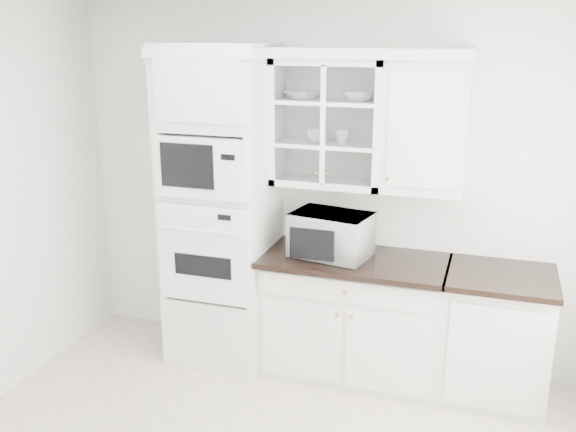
% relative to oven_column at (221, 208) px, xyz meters
% --- Properties ---
extents(room_shell, '(4.00, 3.50, 2.70)m').
position_rel_oven_column_xyz_m(room_shell, '(0.75, -0.99, 0.58)').
color(room_shell, white).
rests_on(room_shell, ground).
extents(oven_column, '(0.76, 0.68, 2.40)m').
position_rel_oven_column_xyz_m(oven_column, '(0.00, 0.00, 0.00)').
color(oven_column, silver).
rests_on(oven_column, ground).
extents(base_cabinet_run, '(1.32, 0.67, 0.92)m').
position_rel_oven_column_xyz_m(base_cabinet_run, '(1.03, 0.03, -0.74)').
color(base_cabinet_run, silver).
rests_on(base_cabinet_run, ground).
extents(extra_base_cabinet, '(0.72, 0.67, 0.92)m').
position_rel_oven_column_xyz_m(extra_base_cabinet, '(2.03, 0.03, -0.74)').
color(extra_base_cabinet, silver).
rests_on(extra_base_cabinet, ground).
extents(upper_cabinet_glass, '(0.80, 0.33, 0.90)m').
position_rel_oven_column_xyz_m(upper_cabinet_glass, '(0.78, 0.17, 0.65)').
color(upper_cabinet_glass, silver).
rests_on(upper_cabinet_glass, room_shell).
extents(upper_cabinet_solid, '(0.55, 0.33, 0.90)m').
position_rel_oven_column_xyz_m(upper_cabinet_solid, '(1.46, 0.17, 0.65)').
color(upper_cabinet_solid, silver).
rests_on(upper_cabinet_solid, room_shell).
extents(crown_molding, '(2.14, 0.38, 0.07)m').
position_rel_oven_column_xyz_m(crown_molding, '(0.68, 0.14, 1.14)').
color(crown_molding, white).
rests_on(crown_molding, room_shell).
extents(countertop_microwave, '(0.62, 0.54, 0.31)m').
position_rel_oven_column_xyz_m(countertop_microwave, '(0.86, 0.02, -0.12)').
color(countertop_microwave, white).
rests_on(countertop_microwave, base_cabinet_run).
extents(bowl_a, '(0.31, 0.31, 0.06)m').
position_rel_oven_column_xyz_m(bowl_a, '(0.58, 0.19, 0.84)').
color(bowl_a, white).
rests_on(bowl_a, upper_cabinet_glass).
extents(bowl_b, '(0.24, 0.24, 0.06)m').
position_rel_oven_column_xyz_m(bowl_b, '(0.98, 0.18, 0.84)').
color(bowl_b, white).
rests_on(bowl_b, upper_cabinet_glass).
extents(cup_a, '(0.13, 0.13, 0.10)m').
position_rel_oven_column_xyz_m(cup_a, '(0.67, 0.18, 0.56)').
color(cup_a, white).
rests_on(cup_a, upper_cabinet_glass).
extents(cup_b, '(0.13, 0.13, 0.10)m').
position_rel_oven_column_xyz_m(cup_b, '(0.88, 0.16, 0.56)').
color(cup_b, white).
rests_on(cup_b, upper_cabinet_glass).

